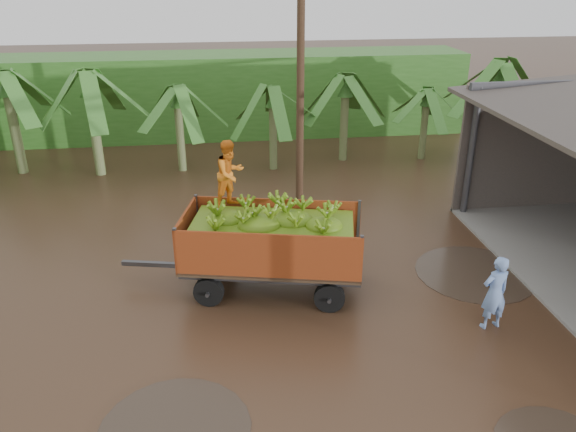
% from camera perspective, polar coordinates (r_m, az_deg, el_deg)
% --- Properties ---
extents(ground, '(100.00, 100.00, 0.00)m').
position_cam_1_polar(ground, '(12.28, 4.90, -11.84)').
color(ground, black).
rests_on(ground, ground).
extents(hedge_north, '(22.00, 3.00, 3.60)m').
position_cam_1_polar(hedge_north, '(26.23, -6.80, 12.15)').
color(hedge_north, '#2D661E').
rests_on(hedge_north, ground).
extents(banana_trailer, '(5.90, 2.88, 3.55)m').
position_cam_1_polar(banana_trailer, '(13.19, -1.73, -2.48)').
color(banana_trailer, '#C1481B').
rests_on(banana_trailer, ground).
extents(man_blue, '(0.69, 0.51, 1.71)m').
position_cam_1_polar(man_blue, '(12.76, 20.27, -7.32)').
color(man_blue, '#7292CF').
rests_on(man_blue, ground).
extents(utility_pole, '(1.20, 0.24, 7.74)m').
position_cam_1_polar(utility_pole, '(17.56, 1.27, 13.44)').
color(utility_pole, '#47301E').
rests_on(utility_pole, ground).
extents(banana_plants, '(24.26, 20.90, 4.03)m').
position_cam_1_polar(banana_plants, '(17.36, -18.43, 4.93)').
color(banana_plants, '#2D661E').
rests_on(banana_plants, ground).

